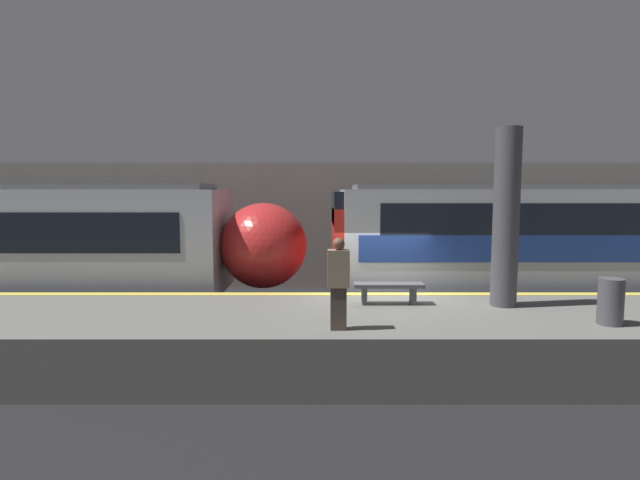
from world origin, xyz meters
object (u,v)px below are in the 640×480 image
at_px(support_pillar_near, 509,218).
at_px(platform_bench, 391,289).
at_px(person_waiting, 341,281).
at_px(trash_bin, 614,302).

xyz_separation_m(support_pillar_near, platform_bench, (-2.41, 0.15, -1.53)).
height_order(support_pillar_near, person_waiting, support_pillar_near).
height_order(platform_bench, trash_bin, trash_bin).
relative_size(support_pillar_near, trash_bin, 4.40).
height_order(person_waiting, trash_bin, person_waiting).
bearing_deg(support_pillar_near, trash_bin, -46.88).
xyz_separation_m(support_pillar_near, trash_bin, (1.40, -1.50, -1.44)).
xyz_separation_m(platform_bench, trash_bin, (3.82, -1.65, 0.09)).
relative_size(person_waiting, platform_bench, 1.08).
distance_m(support_pillar_near, platform_bench, 2.86).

